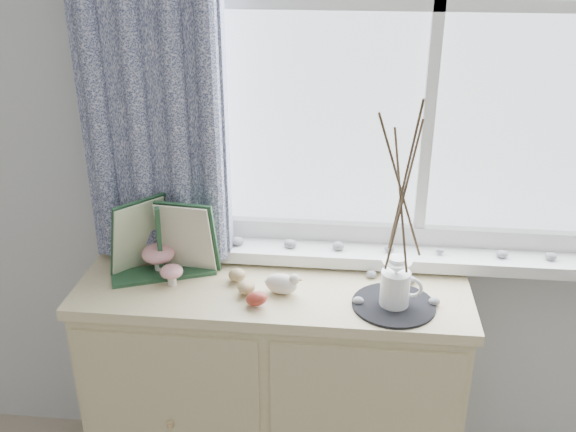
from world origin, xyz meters
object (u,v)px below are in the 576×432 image
object	(u,v)px
sideboard	(275,392)
toadstool_cluster	(162,259)
botanical_book	(158,242)
twig_pitcher	(403,188)

from	to	relation	value
sideboard	toadstool_cluster	size ratio (longest dim) A/B	7.61
botanical_book	toadstool_cluster	xyz separation A→B (m)	(-0.00, 0.02, -0.07)
toadstool_cluster	twig_pitcher	size ratio (longest dim) A/B	0.25
sideboard	twig_pitcher	world-z (taller)	twig_pitcher
sideboard	botanical_book	distance (m)	0.66
sideboard	toadstool_cluster	xyz separation A→B (m)	(-0.35, 0.01, 0.48)
toadstool_cluster	twig_pitcher	distance (m)	0.78
toadstool_cluster	twig_pitcher	bearing A→B (deg)	-8.11
toadstool_cluster	botanical_book	bearing A→B (deg)	-88.06
sideboard	toadstool_cluster	distance (m)	0.60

